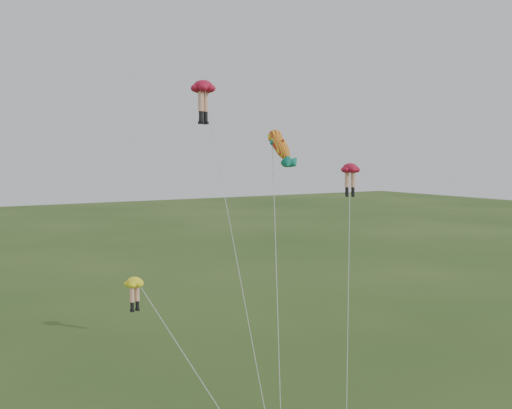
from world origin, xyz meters
TOP-DOWN VIEW (x-y plane):
  - legs_kite_red_high at (1.74, 11.80)m, footprint 4.82×15.55m
  - legs_kite_red_mid at (8.98, 5.57)m, footprint 7.39×8.47m
  - legs_kite_yellow at (-6.51, 1.31)m, footprint 4.54×6.14m
  - fish_kite at (3.57, 5.53)m, footprint 4.47×7.37m

SIDE VIEW (x-z plane):
  - legs_kite_yellow at x=-6.51m, z-range 3.53..12.17m
  - legs_kite_red_mid at x=8.98m, z-range 5.98..19.49m
  - fish_kite at x=3.57m, z-range 6.61..22.35m
  - legs_kite_red_high at x=1.74m, z-range 8.63..27.58m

